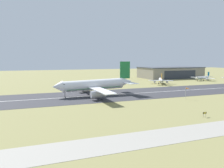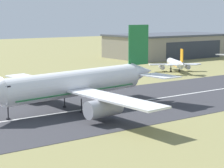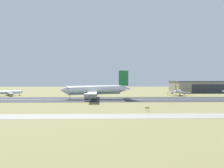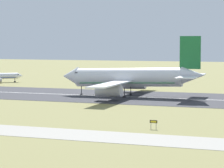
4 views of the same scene
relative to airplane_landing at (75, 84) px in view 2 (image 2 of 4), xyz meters
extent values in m
cube|color=#333338|center=(35.26, -1.17, -5.88)|extent=(478.07, 40.21, 0.06)
cube|color=silver|center=(35.26, -1.17, -5.84)|extent=(430.27, 0.70, 0.01)
cube|color=gray|center=(111.49, 84.64, -0.35)|extent=(64.34, 34.88, 11.12)
cube|color=#424751|center=(111.49, 84.64, 5.66)|extent=(65.34, 35.88, 0.90)
cube|color=#2D333D|center=(111.49, 67.14, -1.46)|extent=(38.61, 0.12, 8.89)
cylinder|color=white|center=(-0.41, -0.01, 0.22)|extent=(34.67, 6.88, 6.72)
cone|color=white|center=(20.32, 0.58, 1.29)|extent=(7.36, 5.52, 5.48)
cube|color=black|center=(-17.33, -0.49, 1.40)|extent=(1.25, 5.05, 0.47)
cube|color=#1E7238|center=(-0.41, -0.01, -1.40)|extent=(31.09, 6.48, 0.94)
cube|color=white|center=(-1.55, 15.86, -0.81)|extent=(6.35, 26.03, 0.53)
cylinder|color=#A8A8B2|center=(-2.61, 13.75, -2.89)|extent=(7.86, 3.88, 3.84)
cube|color=white|center=(-0.65, -15.92, -0.81)|extent=(6.35, 26.03, 0.53)
cylinder|color=#A8A8B2|center=(-1.83, -13.88, -2.89)|extent=(7.86, 3.88, 3.84)
cube|color=#1E7238|center=(19.25, 0.55, 8.19)|extent=(6.43, 0.46, 10.04)
cube|color=white|center=(19.44, 8.02, 1.11)|extent=(5.87, 9.19, 0.24)
cube|color=white|center=(19.87, -6.91, 1.11)|extent=(5.87, 9.19, 0.24)
cylinder|color=black|center=(-16.39, -0.46, -4.32)|extent=(0.24, 0.24, 3.18)
cylinder|color=black|center=(-16.39, -0.46, -5.69)|extent=(0.84, 0.84, 0.44)
cylinder|color=black|center=(-0.70, 3.52, -4.32)|extent=(0.24, 0.24, 3.18)
cylinder|color=black|center=(-0.70, 3.52, -5.69)|extent=(0.84, 0.84, 0.44)
cylinder|color=black|center=(-0.50, -3.56, -4.32)|extent=(0.24, 0.24, 3.18)
cylinder|color=black|center=(-0.50, -3.56, -5.69)|extent=(0.84, 0.84, 0.44)
cylinder|color=silver|center=(68.30, 36.91, -2.65)|extent=(10.26, 15.10, 2.80)
cone|color=silver|center=(72.85, 44.85, -2.65)|extent=(3.68, 3.57, 2.80)
cone|color=silver|center=(63.55, 28.59, -2.15)|extent=(3.85, 4.16, 2.52)
cube|color=black|center=(72.16, 43.65, -2.09)|extent=(2.61, 2.13, 0.44)
cube|color=orange|center=(68.30, 36.91, -3.42)|extent=(9.36, 13.66, 0.20)
cube|color=silver|center=(73.48, 34.31, -3.14)|extent=(8.90, 6.61, 0.40)
cylinder|color=#A8A8B2|center=(73.13, 35.11, -4.26)|extent=(3.31, 4.02, 1.73)
cube|color=silver|center=(63.44, 40.05, -3.14)|extent=(8.90, 6.61, 0.40)
cylinder|color=#A8A8B2|center=(64.31, 40.15, -4.26)|extent=(3.31, 4.02, 1.73)
cube|color=orange|center=(63.80, 29.03, 1.12)|extent=(1.75, 2.78, 4.75)
cube|color=silver|center=(66.67, 26.93, -2.23)|extent=(5.03, 4.43, 0.24)
cube|color=silver|center=(60.53, 30.44, -2.23)|extent=(5.03, 4.43, 0.24)
cylinder|color=black|center=(71.63, 42.72, -4.98)|extent=(0.24, 0.24, 1.86)
cylinder|color=black|center=(71.63, 42.72, -5.69)|extent=(0.84, 0.84, 0.44)
cylinder|color=black|center=(69.67, 35.91, -4.98)|extent=(0.24, 0.24, 1.86)
cylinder|color=black|center=(69.67, 35.91, -5.69)|extent=(0.84, 0.84, 0.44)
cylinder|color=black|center=(66.76, 37.58, -4.98)|extent=(0.24, 0.24, 1.86)
cylinder|color=black|center=(66.76, 37.58, -5.69)|extent=(0.84, 0.84, 0.44)
camera|label=1|loc=(-33.63, -117.52, 14.64)|focal=35.00mm
camera|label=2|loc=(-51.35, -83.78, 15.28)|focal=70.00mm
camera|label=3|loc=(7.49, -145.07, 6.43)|focal=35.00mm
camera|label=4|loc=(52.12, -159.23, 11.37)|focal=85.00mm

